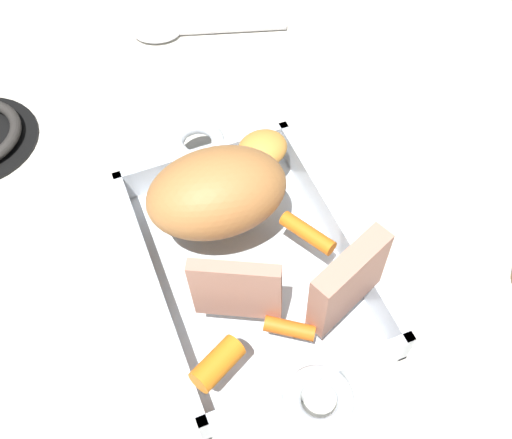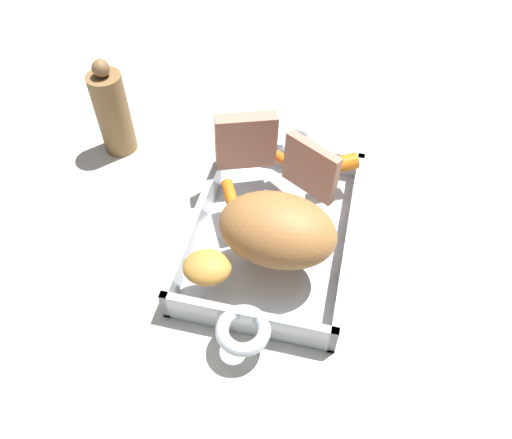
# 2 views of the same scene
# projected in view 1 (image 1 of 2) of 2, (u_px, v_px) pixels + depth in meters

# --- Properties ---
(ground_plane) EXTENTS (1.85, 1.85, 0.00)m
(ground_plane) POSITION_uv_depth(u_px,v_px,m) (250.00, 271.00, 0.62)
(ground_plane) COLOR silver
(roasting_dish) EXTENTS (0.39, 0.21, 0.05)m
(roasting_dish) POSITION_uv_depth(u_px,v_px,m) (250.00, 264.00, 0.61)
(roasting_dish) COLOR silver
(roasting_dish) RESTS_ON ground_plane
(pork_roast) EXTENTS (0.11, 0.15, 0.08)m
(pork_roast) POSITION_uv_depth(u_px,v_px,m) (217.00, 192.00, 0.57)
(pork_roast) COLOR #B5763F
(pork_roast) RESTS_ON roasting_dish
(roast_slice_outer) EXTENTS (0.05, 0.08, 0.08)m
(roast_slice_outer) POSITION_uv_depth(u_px,v_px,m) (236.00, 290.00, 0.51)
(roast_slice_outer) COLOR tan
(roast_slice_outer) RESTS_ON roasting_dish
(roast_slice_thin) EXTENTS (0.05, 0.09, 0.09)m
(roast_slice_thin) POSITION_uv_depth(u_px,v_px,m) (348.00, 282.00, 0.51)
(roast_slice_thin) COLOR tan
(roast_slice_thin) RESTS_ON roasting_dish
(baby_carrot_northwest) EXTENTS (0.04, 0.06, 0.03)m
(baby_carrot_northwest) POSITION_uv_depth(u_px,v_px,m) (217.00, 364.00, 0.50)
(baby_carrot_northwest) COLOR orange
(baby_carrot_northwest) RESTS_ON roasting_dish
(baby_carrot_southeast) EXTENTS (0.06, 0.04, 0.02)m
(baby_carrot_southeast) POSITION_uv_depth(u_px,v_px,m) (307.00, 233.00, 0.58)
(baby_carrot_southeast) COLOR orange
(baby_carrot_southeast) RESTS_ON roasting_dish
(baby_carrot_center_right) EXTENTS (0.04, 0.05, 0.02)m
(baby_carrot_center_right) POSITION_uv_depth(u_px,v_px,m) (290.00, 328.00, 0.52)
(baby_carrot_center_right) COLOR orange
(baby_carrot_center_right) RESTS_ON roasting_dish
(potato_whole) EXTENTS (0.06, 0.07, 0.03)m
(potato_whole) POSITION_uv_depth(u_px,v_px,m) (262.00, 149.00, 0.64)
(potato_whole) COLOR gold
(potato_whole) RESTS_ON roasting_dish
(serving_spoon) EXTENTS (0.10, 0.22, 0.02)m
(serving_spoon) POSITION_uv_depth(u_px,v_px,m) (196.00, 29.00, 0.84)
(serving_spoon) COLOR white
(serving_spoon) RESTS_ON ground_plane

